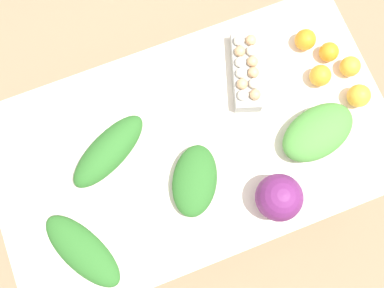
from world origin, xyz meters
name	(u,v)px	position (x,y,z in m)	size (l,w,h in m)	color
ground_plane	(192,176)	(0.00, 0.00, 0.00)	(8.00, 8.00, 0.00)	#937A5B
dining_table	(192,151)	(0.00, 0.00, 0.66)	(1.42, 0.80, 0.77)	silver
cabbage_purple	(279,198)	(-0.20, 0.28, 0.85)	(0.16, 0.16, 0.16)	#6B2366
egg_carton	(246,70)	(-0.28, -0.18, 0.81)	(0.18, 0.30, 0.09)	#A8A8A3
greens_bunch_dandelion	(195,181)	(0.04, 0.13, 0.81)	(0.25, 0.15, 0.08)	#2D6B28
greens_bunch_chard	(109,151)	(0.28, -0.07, 0.81)	(0.32, 0.12, 0.09)	#2D6B28
greens_bunch_kale	(318,132)	(-0.42, 0.12, 0.82)	(0.28, 0.17, 0.10)	#4C933D
greens_bunch_scallion	(83,251)	(0.46, 0.21, 0.80)	(0.32, 0.13, 0.07)	#2D6B28
orange_0	(320,76)	(-0.52, -0.06, 0.81)	(0.08, 0.08, 0.08)	orange
orange_1	(305,40)	(-0.52, -0.21, 0.81)	(0.08, 0.08, 0.08)	orange
orange_2	(350,66)	(-0.63, -0.06, 0.81)	(0.07, 0.07, 0.07)	#F9A833
orange_3	(329,52)	(-0.58, -0.14, 0.80)	(0.07, 0.07, 0.07)	orange
orange_4	(359,96)	(-0.61, 0.05, 0.81)	(0.08, 0.08, 0.08)	#F9A833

